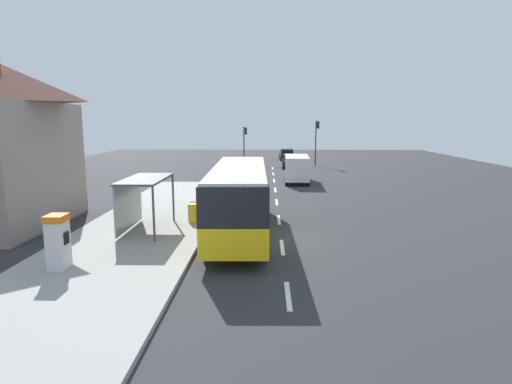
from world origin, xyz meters
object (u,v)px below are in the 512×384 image
at_px(sedan_near, 287,154).
at_px(sedan_far, 290,161).
at_px(recycling_bin_red, 195,210).
at_px(traffic_light_near_side, 317,136).
at_px(bus, 239,195).
at_px(white_van, 297,167).
at_px(recycling_bin_yellow, 193,213).
at_px(traffic_light_far_side, 245,139).
at_px(bus_shelter, 139,190).
at_px(ticket_machine, 58,241).

height_order(sedan_near, sedan_far, same).
relative_size(recycling_bin_red, traffic_light_near_side, 0.18).
distance_m(bus, sedan_near, 38.31).
bearing_deg(white_van, traffic_light_near_side, 76.62).
distance_m(bus, recycling_bin_red, 3.51).
xyz_separation_m(sedan_near, sedan_far, (-0.00, -9.62, 0.00)).
relative_size(sedan_near, sedan_far, 1.00).
distance_m(white_van, recycling_bin_red, 16.12).
relative_size(sedan_far, recycling_bin_yellow, 4.70).
height_order(traffic_light_near_side, traffic_light_far_side, traffic_light_near_side).
bearing_deg(recycling_bin_yellow, bus_shelter, -142.91).
xyz_separation_m(recycling_bin_red, traffic_light_near_side, (9.70, 28.64, 2.87)).
distance_m(sedan_near, traffic_light_near_side, 8.39).
xyz_separation_m(sedan_near, recycling_bin_red, (-6.50, -35.90, -0.14)).
height_order(recycling_bin_red, traffic_light_far_side, traffic_light_far_side).
xyz_separation_m(bus, ticket_machine, (-5.98, -5.53, -0.67)).
relative_size(bus, bus_shelter, 2.77).
xyz_separation_m(ticket_machine, traffic_light_near_side, (13.19, 36.35, 2.35)).
xyz_separation_m(sedan_far, bus_shelter, (-8.71, -28.66, 1.31)).
bearing_deg(sedan_far, traffic_light_near_side, 36.34).
bearing_deg(sedan_near, bus, -96.02).
relative_size(sedan_near, bus_shelter, 1.11).
relative_size(sedan_far, ticket_machine, 2.30).
bearing_deg(bus, traffic_light_near_side, 76.84).
distance_m(ticket_machine, traffic_light_far_side, 37.48).
relative_size(white_van, sedan_near, 1.19).
distance_m(bus, traffic_light_far_side, 31.67).
bearing_deg(sedan_far, white_van, -90.49).
bearing_deg(traffic_light_far_side, traffic_light_near_side, -5.32).
distance_m(bus, traffic_light_near_side, 31.69).
relative_size(sedan_near, traffic_light_far_side, 0.97).
height_order(sedan_near, recycling_bin_yellow, sedan_near).
bearing_deg(ticket_machine, recycling_bin_yellow, 63.49).
relative_size(sedan_near, traffic_light_near_side, 0.83).
bearing_deg(white_van, bus, -102.99).
bearing_deg(traffic_light_near_side, white_van, -103.38).
distance_m(white_van, ticket_machine, 24.57).
relative_size(sedan_near, recycling_bin_red, 4.68).
bearing_deg(traffic_light_far_side, recycling_bin_yellow, -92.10).
xyz_separation_m(traffic_light_near_side, traffic_light_far_side, (-8.59, 0.80, -0.44)).
relative_size(bus, traffic_light_near_side, 2.08).
height_order(white_van, bus_shelter, bus_shelter).
bearing_deg(bus_shelter, sedan_near, 77.17).
xyz_separation_m(ticket_machine, bus_shelter, (1.28, 5.34, 0.93)).
bearing_deg(sedan_far, bus_shelter, -106.91).
relative_size(bus, sedan_near, 2.49).
height_order(sedan_near, traffic_light_near_side, traffic_light_near_side).
bearing_deg(sedan_near, recycling_bin_yellow, -100.07).
height_order(sedan_near, recycling_bin_red, sedan_near).
height_order(bus, traffic_light_far_side, traffic_light_far_side).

